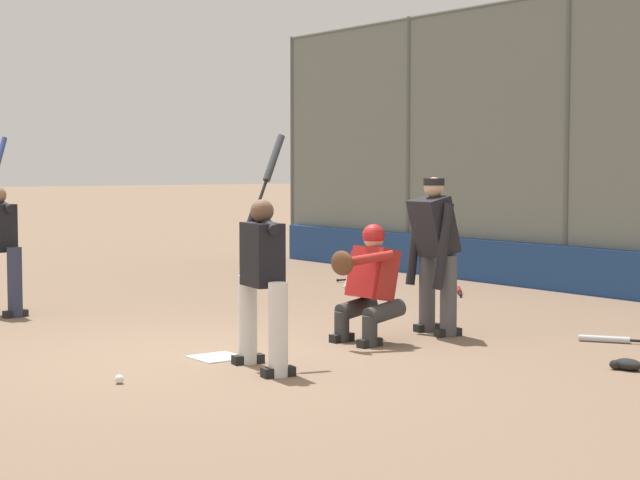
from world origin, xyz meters
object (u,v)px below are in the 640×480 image
Objects in this scene: spare_bat_by_padding at (367,278)px; fielding_glove_on_dirt at (627,364)px; batter_at_plate at (263,277)px; spare_bat_near_backstop at (612,339)px; baseball_loose at (119,379)px; catcher_behind_plate at (368,281)px; umpire_home at (434,250)px; spare_bat_third_base_side at (459,291)px.

fielding_glove_on_dirt is (-6.96, 2.69, 0.02)m from spare_bat_by_padding.
batter_at_plate is at bearing -133.67° from spare_bat_by_padding.
spare_bat_near_backstop is at bearing -103.63° from spare_bat_by_padding.
baseball_loose is at bearing 61.79° from fielding_glove_on_dirt.
fielding_glove_on_dirt is (-2.43, -0.90, -0.56)m from catcher_behind_plate.
baseball_loose is (-4.94, 6.47, 0.00)m from spare_bat_by_padding.
spare_bat_near_backstop is at bearing -102.12° from baseball_loose.
umpire_home is (0.01, -0.89, 0.26)m from catcher_behind_plate.
catcher_behind_plate is 15.88× the size of baseball_loose.
batter_at_plate is 3.21m from fielding_glove_on_dirt.
fielding_glove_on_dirt is at bearing -172.68° from umpire_home.
fielding_glove_on_dirt is at bearing -167.60° from spare_bat_third_base_side.
batter_at_plate is 7.46× the size of fielding_glove_on_dirt.
spare_bat_near_backstop is 6.19m from spare_bat_by_padding.
spare_bat_by_padding is 1.32× the size of spare_bat_third_base_side.
catcher_behind_plate reaches higher than spare_bat_third_base_side.
catcher_behind_plate is 4.40m from spare_bat_third_base_side.
baseball_loose is at bearing -140.78° from spare_bat_by_padding.
catcher_behind_plate is at bearing 97.77° from umpire_home.
catcher_behind_plate reaches higher than spare_bat_by_padding.
batter_at_plate is 2.31× the size of spare_bat_by_padding.
batter_at_plate is at bearing 110.31° from umpire_home.
baseball_loose is (-0.41, 3.76, -0.84)m from umpire_home.
baseball_loose is at bearing 93.09° from catcher_behind_plate.
fielding_glove_on_dirt is (-4.91, 2.68, 0.02)m from spare_bat_third_base_side.
fielding_glove_on_dirt is at bearing -109.28° from spare_bat_by_padding.
catcher_behind_plate is 2.65m from fielding_glove_on_dirt.
batter_at_plate reaches higher than catcher_behind_plate.
spare_bat_by_padding is 11.90× the size of baseball_loose.
fielding_glove_on_dirt reaches higher than baseball_loose.
catcher_behind_plate is 1.56× the size of spare_bat_near_backstop.
catcher_behind_plate is at bearing 165.73° from spare_bat_third_base_side.
spare_bat_by_padding is at bearing -23.85° from umpire_home.
umpire_home is 3.75m from spare_bat_third_base_side.
catcher_behind_plate is at bearing -126.56° from spare_bat_by_padding.
umpire_home is 5.98× the size of fielding_glove_on_dirt.
spare_bat_third_base_side is at bearing -56.43° from spare_bat_near_backstop.
catcher_behind_plate reaches higher than fielding_glove_on_dirt.
spare_bat_near_backstop and spare_bat_third_base_side have the same top height.
batter_at_plate is 1.73× the size of catcher_behind_plate.
umpire_home is 5.34m from spare_bat_by_padding.
catcher_behind_plate is 1.33× the size of spare_bat_by_padding.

